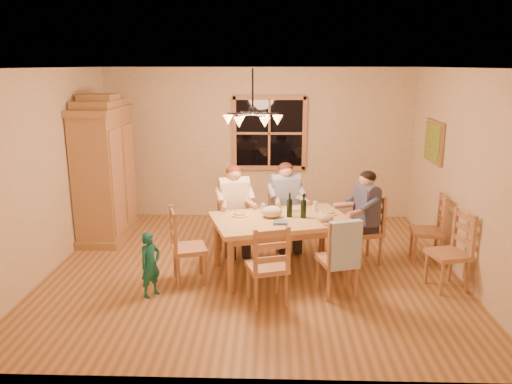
{
  "coord_description": "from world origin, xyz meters",
  "views": [
    {
      "loc": [
        0.25,
        -6.42,
        2.74
      ],
      "look_at": [
        0.04,
        0.1,
        1.07
      ],
      "focal_mm": 35.0,
      "sensor_mm": 36.0,
      "label": 1
    }
  ],
  "objects_px": {
    "dining_table": "(281,225)",
    "chair_end_right": "(363,242)",
    "chair_far_left": "(235,234)",
    "wine_bottle_a": "(290,205)",
    "chair_near_right": "(337,271)",
    "wine_bottle_b": "(304,206)",
    "child": "(150,264)",
    "chandelier": "(253,118)",
    "adult_slate_man": "(365,205)",
    "armoire": "(105,173)",
    "adult_woman": "(234,199)",
    "chair_near_left": "(267,279)",
    "chair_far_right": "(285,229)",
    "adult_plaid_man": "(286,195)",
    "chair_spare_back": "(426,241)",
    "chair_spare_front": "(447,266)",
    "chair_end_left": "(190,260)"
  },
  "relations": [
    {
      "from": "chair_far_left",
      "to": "wine_bottle_a",
      "type": "bearing_deg",
      "value": 124.75
    },
    {
      "from": "chair_far_right",
      "to": "adult_woman",
      "type": "distance_m",
      "value": 0.96
    },
    {
      "from": "armoire",
      "to": "wine_bottle_a",
      "type": "height_order",
      "value": "armoire"
    },
    {
      "from": "adult_plaid_man",
      "to": "chair_spare_back",
      "type": "height_order",
      "value": "adult_plaid_man"
    },
    {
      "from": "chair_far_left",
      "to": "child",
      "type": "relative_size",
      "value": 1.23
    },
    {
      "from": "armoire",
      "to": "child",
      "type": "bearing_deg",
      "value": -60.65
    },
    {
      "from": "chair_near_right",
      "to": "wine_bottle_b",
      "type": "bearing_deg",
      "value": 101.01
    },
    {
      "from": "chair_far_right",
      "to": "chair_end_right",
      "type": "distance_m",
      "value": 1.22
    },
    {
      "from": "chair_near_right",
      "to": "wine_bottle_a",
      "type": "bearing_deg",
      "value": 110.45
    },
    {
      "from": "dining_table",
      "to": "chair_end_right",
      "type": "distance_m",
      "value": 1.29
    },
    {
      "from": "chair_far_left",
      "to": "child",
      "type": "bearing_deg",
      "value": 40.73
    },
    {
      "from": "chandelier",
      "to": "wine_bottle_b",
      "type": "relative_size",
      "value": 2.33
    },
    {
      "from": "chair_far_right",
      "to": "chair_end_left",
      "type": "bearing_deg",
      "value": 27.98
    },
    {
      "from": "chair_near_right",
      "to": "adult_slate_man",
      "type": "xyz_separation_m",
      "value": [
        0.51,
        1.04,
        0.54
      ]
    },
    {
      "from": "chair_near_left",
      "to": "chair_end_right",
      "type": "bearing_deg",
      "value": 26.57
    },
    {
      "from": "chair_far_left",
      "to": "chair_end_right",
      "type": "xyz_separation_m",
      "value": [
        1.85,
        -0.3,
        0.0
      ]
    },
    {
      "from": "chair_far_left",
      "to": "wine_bottle_b",
      "type": "relative_size",
      "value": 3.0
    },
    {
      "from": "dining_table",
      "to": "chair_spare_back",
      "type": "distance_m",
      "value": 2.14
    },
    {
      "from": "dining_table",
      "to": "adult_slate_man",
      "type": "height_order",
      "value": "adult_slate_man"
    },
    {
      "from": "wine_bottle_b",
      "to": "child",
      "type": "bearing_deg",
      "value": -156.6
    },
    {
      "from": "chandelier",
      "to": "child",
      "type": "xyz_separation_m",
      "value": [
        -1.21,
        -0.87,
        -1.67
      ]
    },
    {
      "from": "chair_near_right",
      "to": "child",
      "type": "xyz_separation_m",
      "value": [
        -2.26,
        -0.12,
        0.1
      ]
    },
    {
      "from": "chair_far_right",
      "to": "wine_bottle_b",
      "type": "distance_m",
      "value": 1.1
    },
    {
      "from": "armoire",
      "to": "dining_table",
      "type": "relative_size",
      "value": 1.14
    },
    {
      "from": "armoire",
      "to": "wine_bottle_a",
      "type": "bearing_deg",
      "value": -24.42
    },
    {
      "from": "adult_plaid_man",
      "to": "chair_spare_back",
      "type": "relative_size",
      "value": 0.88
    },
    {
      "from": "chair_near_right",
      "to": "adult_plaid_man",
      "type": "xyz_separation_m",
      "value": [
        -0.59,
        1.57,
        0.54
      ]
    },
    {
      "from": "chair_far_right",
      "to": "adult_plaid_man",
      "type": "relative_size",
      "value": 1.13
    },
    {
      "from": "chair_far_right",
      "to": "adult_woman",
      "type": "height_order",
      "value": "adult_woman"
    },
    {
      "from": "chair_near_right",
      "to": "chair_near_left",
      "type": "bearing_deg",
      "value": 180.0
    },
    {
      "from": "chandelier",
      "to": "chair_spare_back",
      "type": "height_order",
      "value": "chandelier"
    },
    {
      "from": "adult_slate_man",
      "to": "chair_far_right",
      "type": "bearing_deg",
      "value": 46.64
    },
    {
      "from": "armoire",
      "to": "chair_far_left",
      "type": "xyz_separation_m",
      "value": [
        2.13,
        -0.71,
        -0.75
      ]
    },
    {
      "from": "chandelier",
      "to": "chair_near_right",
      "type": "height_order",
      "value": "chandelier"
    },
    {
      "from": "dining_table",
      "to": "chair_far_right",
      "type": "distance_m",
      "value": 0.98
    },
    {
      "from": "chair_end_left",
      "to": "adult_woman",
      "type": "height_order",
      "value": "adult_woman"
    },
    {
      "from": "armoire",
      "to": "wine_bottle_a",
      "type": "xyz_separation_m",
      "value": [
        2.91,
        -1.32,
        -0.13
      ]
    },
    {
      "from": "adult_plaid_man",
      "to": "chair_spare_front",
      "type": "bearing_deg",
      "value": 128.29
    },
    {
      "from": "chair_near_left",
      "to": "wine_bottle_a",
      "type": "xyz_separation_m",
      "value": [
        0.29,
        0.99,
        0.62
      ]
    },
    {
      "from": "wine_bottle_a",
      "to": "chair_spare_front",
      "type": "height_order",
      "value": "wine_bottle_a"
    },
    {
      "from": "chair_end_left",
      "to": "adult_plaid_man",
      "type": "relative_size",
      "value": 1.13
    },
    {
      "from": "chandelier",
      "to": "dining_table",
      "type": "xyz_separation_m",
      "value": [
        0.38,
        -0.08,
        -1.42
      ]
    },
    {
      "from": "chandelier",
      "to": "wine_bottle_b",
      "type": "xyz_separation_m",
      "value": [
        0.68,
        -0.05,
        -1.15
      ]
    },
    {
      "from": "chandelier",
      "to": "wine_bottle_b",
      "type": "bearing_deg",
      "value": -4.4
    },
    {
      "from": "chair_near_left",
      "to": "chair_near_right",
      "type": "height_order",
      "value": "same"
    },
    {
      "from": "adult_plaid_man",
      "to": "chair_near_left",
      "type": "bearing_deg",
      "value": 64.8
    },
    {
      "from": "adult_woman",
      "to": "wine_bottle_a",
      "type": "distance_m",
      "value": 1.0
    },
    {
      "from": "adult_plaid_man",
      "to": "chair_spare_front",
      "type": "distance_m",
      "value": 2.47
    },
    {
      "from": "adult_woman",
      "to": "wine_bottle_b",
      "type": "xyz_separation_m",
      "value": [
        0.97,
        -0.64,
        0.08
      ]
    },
    {
      "from": "adult_slate_man",
      "to": "wine_bottle_a",
      "type": "bearing_deg",
      "value": 88.94
    }
  ]
}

